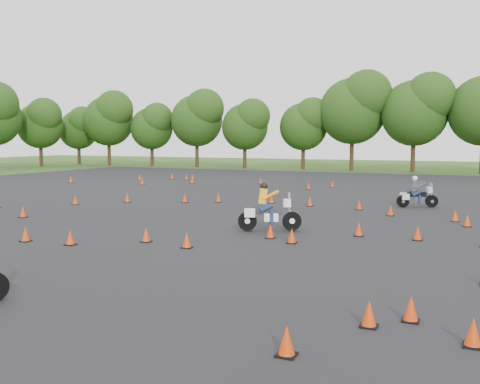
{
  "coord_description": "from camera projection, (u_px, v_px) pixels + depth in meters",
  "views": [
    {
      "loc": [
        8.54,
        -15.29,
        3.3
      ],
      "look_at": [
        0.0,
        4.0,
        1.2
      ],
      "focal_mm": 40.0,
      "sensor_mm": 36.0,
      "label": 1
    }
  ],
  "objects": [
    {
      "name": "traffic_cones",
      "position": [
        253.0,
        211.0,
        22.78
      ],
      "size": [
        36.17,
        33.03,
        0.45
      ],
      "color": "red",
      "rests_on": "asphalt_pad"
    },
    {
      "name": "rider_yellow",
      "position": [
        270.0,
        207.0,
        19.03
      ],
      "size": [
        2.37,
        1.56,
        1.76
      ],
      "primitive_type": null,
      "rotation": [
        0.0,
        0.0,
        0.42
      ],
      "color": "#FBA416",
      "rests_on": "ground"
    },
    {
      "name": "rider_grey",
      "position": [
        417.0,
        192.0,
        25.78
      ],
      "size": [
        2.06,
        1.33,
        1.53
      ],
      "primitive_type": null,
      "rotation": [
        0.0,
        0.0,
        0.4
      ],
      "color": "#3F4347",
      "rests_on": "ground"
    },
    {
      "name": "treeline",
      "position": [
        402.0,
        124.0,
        48.36
      ],
      "size": [
        86.84,
        32.48,
        10.76
      ],
      "color": "#224112",
      "rests_on": "ground"
    },
    {
      "name": "ground",
      "position": [
        191.0,
        239.0,
        17.68
      ],
      "size": [
        140.0,
        140.0,
        0.0
      ],
      "primitive_type": "plane",
      "color": "#2D5119",
      "rests_on": "ground"
    },
    {
      "name": "asphalt_pad",
      "position": [
        259.0,
        215.0,
        23.14
      ],
      "size": [
        62.0,
        62.0,
        0.0
      ],
      "primitive_type": "plane",
      "color": "black",
      "rests_on": "ground"
    }
  ]
}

